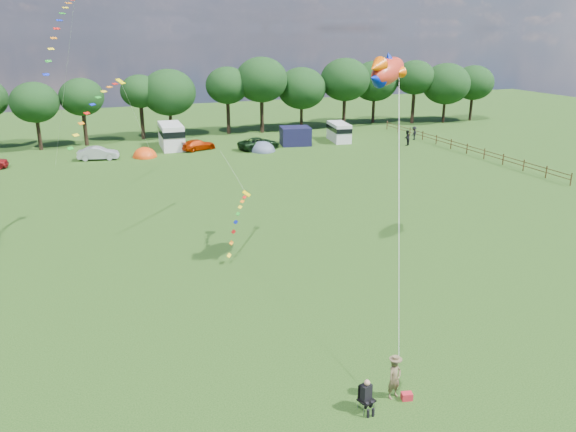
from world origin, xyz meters
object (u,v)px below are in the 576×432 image
object	(u,v)px
tent_greyblue	(262,151)
walker_b	(414,133)
tent_orange	(145,157)
car_d	(259,143)
campervan_c	(171,135)
car_b	(98,153)
campervan_d	(339,131)
kite_flyer	(394,379)
camp_chair	(366,392)
fish_kite	(386,71)
car_c	(198,145)
walker_a	(407,138)

from	to	relation	value
tent_greyblue	walker_b	xyz separation A→B (m)	(20.75, -0.46, 0.86)
tent_orange	car_d	bearing A→B (deg)	-2.68
campervan_c	tent_orange	bearing A→B (deg)	138.73
car_b	campervan_d	world-z (taller)	campervan_d
tent_orange	kite_flyer	world-z (taller)	kite_flyer
campervan_d	tent_orange	size ratio (longest dim) A/B	1.68
kite_flyer	walker_b	world-z (taller)	walker_b
tent_orange	camp_chair	world-z (taller)	camp_chair
car_b	camp_chair	xyz separation A→B (m)	(6.84, -48.93, 0.10)
car_b	campervan_c	bearing A→B (deg)	-57.39
car_b	fish_kite	xyz separation A→B (m)	(14.00, -37.07, 10.91)
campervan_c	campervan_d	xyz separation A→B (m)	(20.97, -3.29, -0.32)
fish_kite	walker_b	size ratio (longest dim) A/B	2.16
car_b	car_c	bearing A→B (deg)	-73.44
tent_greyblue	walker_a	size ratio (longest dim) A/B	1.76
campervan_c	tent_orange	xyz separation A→B (m)	(-3.76, -3.86, -1.57)
walker_a	kite_flyer	bearing A→B (deg)	17.45
car_c	fish_kite	size ratio (longest dim) A/B	1.11
fish_kite	car_b	bearing A→B (deg)	76.39
campervan_c	tent_greyblue	world-z (taller)	campervan_c
fish_kite	walker_b	world-z (taller)	fish_kite
car_b	kite_flyer	distance (m)	49.31
campervan_d	kite_flyer	world-z (taller)	campervan_d
car_d	walker_a	bearing A→B (deg)	-116.00
car_b	campervan_c	size ratio (longest dim) A/B	0.66
campervan_d	kite_flyer	xyz separation A→B (m)	(-21.45, -48.81, -0.41)
car_d	kite_flyer	world-z (taller)	kite_flyer
car_d	kite_flyer	distance (m)	48.67
campervan_c	fish_kite	distance (m)	42.10
walker_a	walker_b	size ratio (longest dim) A/B	1.08
tent_orange	kite_flyer	distance (m)	48.35
walker_b	tent_orange	bearing A→B (deg)	-38.32
campervan_c	tent_orange	distance (m)	5.61
campervan_c	campervan_d	bearing A→B (deg)	-95.99
car_c	camp_chair	world-z (taller)	camp_chair
car_c	camp_chair	bearing A→B (deg)	154.83
campervan_c	camp_chair	xyz separation A→B (m)	(-1.91, -52.41, -0.76)
tent_greyblue	car_b	bearing A→B (deg)	173.27
campervan_c	camp_chair	size ratio (longest dim) A/B	4.46
walker_a	tent_greyblue	bearing A→B (deg)	-49.82
car_b	walker_a	world-z (taller)	walker_a
tent_orange	camp_chair	xyz separation A→B (m)	(1.85, -48.54, 0.80)
car_d	fish_kite	world-z (taller)	fish_kite
kite_flyer	fish_kite	xyz separation A→B (m)	(5.73, 11.55, 10.77)
tent_orange	car_c	bearing A→B (deg)	13.18
campervan_c	walker_a	bearing A→B (deg)	-104.96
campervan_d	walker_a	distance (m)	8.70
campervan_c	fish_kite	size ratio (longest dim) A/B	1.62
car_c	walker_a	size ratio (longest dim) A/B	2.22
car_c	campervan_c	distance (m)	3.71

